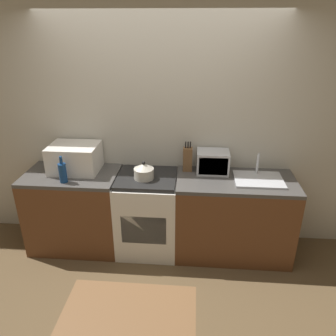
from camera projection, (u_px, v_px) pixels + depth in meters
ground_plane at (150, 297)px, 3.11m from camera, size 16.00×16.00×0.00m
wall_back at (161, 130)px, 3.57m from camera, size 10.00×0.06×2.60m
counter_left_run at (76, 210)px, 3.68m from camera, size 0.99×0.62×0.90m
counter_right_run at (233, 217)px, 3.55m from camera, size 1.23×0.62×0.90m
stove_range at (148, 213)px, 3.62m from camera, size 0.65×0.62×0.90m
kettle at (144, 171)px, 3.36m from camera, size 0.21×0.21×0.19m
microwave at (75, 158)px, 3.51m from camera, size 0.51×0.40×0.29m
bottle at (63, 172)px, 3.27m from camera, size 0.08×0.08×0.28m
knife_block at (188, 159)px, 3.52m from camera, size 0.10×0.09×0.33m
toaster_oven at (213, 162)px, 3.48m from camera, size 0.34×0.25×0.24m
sink_basin at (258, 179)px, 3.35m from camera, size 0.49×0.38×0.24m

